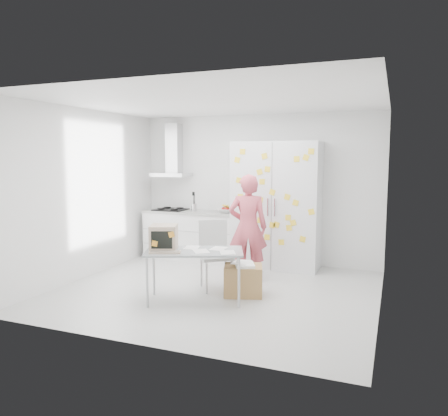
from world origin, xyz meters
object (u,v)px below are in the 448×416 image
(cardboard_box, at_px, (243,280))
(chair, at_px, (215,250))
(desk, at_px, (175,244))
(person, at_px, (248,227))

(cardboard_box, bearing_deg, chair, 160.44)
(chair, height_order, cardboard_box, chair)
(cardboard_box, bearing_deg, desk, -145.03)
(desk, height_order, cardboard_box, desk)
(person, relative_size, chair, 1.66)
(desk, bearing_deg, person, 44.80)
(chair, bearing_deg, desk, -146.59)
(person, bearing_deg, desk, 49.39)
(desk, xyz_separation_m, cardboard_box, (0.78, 0.55, -0.56))
(chair, bearing_deg, cardboard_box, -55.39)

